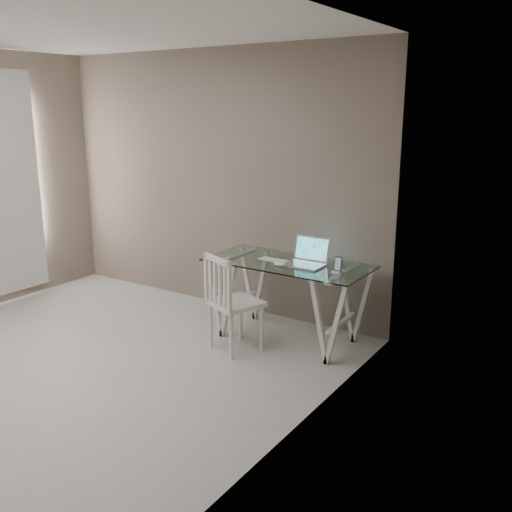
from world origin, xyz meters
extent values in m
plane|color=#AAA8A3|center=(0.00, 0.00, 0.00)|extent=(4.50, 4.50, 0.00)
cube|color=white|center=(0.00, 0.00, 2.70)|extent=(4.00, 4.50, 0.02)
cube|color=#716359|center=(0.00, 2.25, 1.35)|extent=(4.00, 0.02, 2.70)
cube|color=#716359|center=(2.00, 0.00, 1.35)|extent=(0.02, 4.50, 2.70)
cube|color=silver|center=(1.18, 1.76, 0.74)|extent=(1.50, 0.70, 0.01)
cube|color=silver|center=(0.63, 1.76, 0.36)|extent=(0.24, 0.62, 0.72)
cube|color=silver|center=(1.73, 1.76, 0.36)|extent=(0.24, 0.62, 0.72)
cube|color=silver|center=(0.91, 1.33, 0.43)|extent=(0.52, 0.52, 0.04)
cylinder|color=silver|center=(0.70, 1.23, 0.21)|extent=(0.03, 0.03, 0.41)
cylinder|color=silver|center=(1.00, 1.12, 0.21)|extent=(0.03, 0.03, 0.41)
cylinder|color=silver|center=(0.81, 1.54, 0.21)|extent=(0.03, 0.03, 0.41)
cylinder|color=silver|center=(1.12, 1.42, 0.21)|extent=(0.03, 0.03, 0.41)
cube|color=silver|center=(0.84, 1.15, 0.66)|extent=(0.39, 0.17, 0.45)
cube|color=silver|center=(1.36, 1.74, 0.75)|extent=(0.34, 0.24, 0.02)
cube|color=#19D899|center=(1.36, 1.89, 0.87)|extent=(0.34, 0.06, 0.23)
cube|color=silver|center=(1.04, 1.74, 0.75)|extent=(0.30, 0.13, 0.01)
ellipsoid|color=silver|center=(1.18, 1.62, 0.76)|extent=(0.12, 0.07, 0.04)
cube|color=white|center=(1.70, 1.70, 0.75)|extent=(0.07, 0.07, 0.02)
cube|color=black|center=(1.70, 1.71, 0.82)|extent=(0.06, 0.03, 0.12)
camera|label=1|loc=(3.67, -2.57, 2.11)|focal=40.00mm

